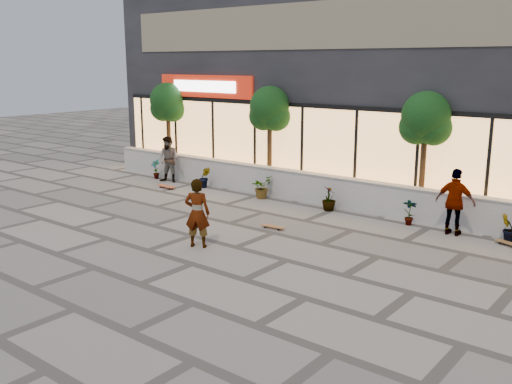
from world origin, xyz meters
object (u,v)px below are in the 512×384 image
Objects in this scene: tree_west at (168,104)px; skateboard_right_near at (510,244)px; tree_mideast at (426,122)px; skater_left at (169,160)px; tree_midwest at (270,111)px; skateboard_left at (166,186)px; skater_center at (197,213)px; skateboard_center at (273,226)px; skater_right_near at (455,202)px.

skateboard_right_near is (14.63, -1.50, -2.90)m from tree_west.
tree_mideast is at bearing 174.39° from skateboard_right_near.
skater_left is 13.18m from skateboard_right_near.
skateboard_left is (-3.25, -2.30, -2.90)m from tree_midwest.
skater_left reaches higher than skater_center.
skateboard_center is at bearing -12.89° from skateboard_left.
skater_right_near reaches higher than skateboard_left.
skater_center is at bearing 46.32° from skater_right_near.
tree_west is at bearing 137.14° from skateboard_left.
tree_west reaches higher than skater_center.
skater_center is 2.09× the size of skateboard_left.
tree_midwest is 4.92m from skateboard_left.
skater_left is 0.98× the size of skater_right_near.
tree_midwest is at bearing 122.54° from skateboard_center.
skateboard_left is at bearing 4.08° from skater_right_near.
tree_west is 10.74m from skater_center.
tree_west is 4.33m from skateboard_left.
tree_west is at bearing 121.47° from skater_left.
skater_right_near is 10.89m from skateboard_left.
tree_mideast reaches higher than skater_center.
tree_mideast is at bearing -144.06° from skater_center.
tree_west is at bearing 180.00° from tree_midwest.
skateboard_right_near is (13.16, -0.10, -0.85)m from skater_left.
tree_midwest reaches higher than skater_right_near.
tree_mideast is at bearing 50.27° from skateboard_center.
skater_center is 7.40m from skateboard_left.
skater_center reaches higher than skateboard_center.
tree_mideast is 4.71× the size of skateboard_right_near.
skateboard_left is (-6.48, 1.80, 0.01)m from skateboard_center.
tree_midwest is 4.46× the size of skateboard_left.
skater_left is at bearing -172.05° from tree_mideast.
skateboard_left is (0.78, -0.90, -0.84)m from skater_left.
skater_left is at bearing 133.67° from skateboard_left.
tree_midwest is 7.97m from skater_right_near.
tree_mideast is 2.11× the size of skater_left.
tree_midwest is 2.07× the size of skater_right_near.
tree_west is 10.08m from skateboard_center.
skater_center is 2.21× the size of skateboard_right_near.
skateboard_left is (-5.92, 4.35, -0.83)m from skater_center.
skateboard_right_near is (1.56, -0.10, -0.87)m from skater_right_near.
skateboard_center is 6.44m from skateboard_right_near.
skater_right_near is at bearing -41.64° from tree_mideast.
skater_right_near is (11.60, 0.00, 0.02)m from skater_left.
skater_left is 2.43× the size of skateboard_center.
skateboard_center is at bearing -136.23° from skateboard_right_near.
skater_right_near is (1.57, -1.40, -2.04)m from tree_mideast.
skater_left is at bearing -43.49° from tree_west.
skateboard_left is 12.40m from skateboard_right_near.
skater_right_near reaches higher than skater_center.
skater_center is at bearing -39.12° from tree_west.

